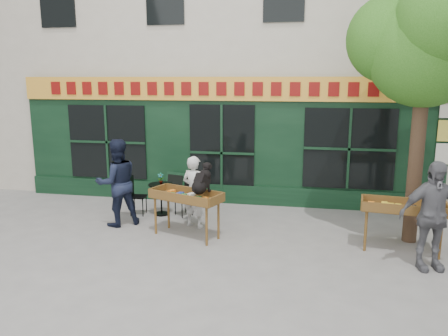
{
  "coord_description": "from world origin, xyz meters",
  "views": [
    {
      "loc": [
        2.2,
        -8.7,
        3.24
      ],
      "look_at": [
        0.41,
        0.5,
        1.33
      ],
      "focal_mm": 35.0,
      "sensor_mm": 36.0,
      "label": 1
    }
  ],
  "objects_px": {
    "book_cart_center": "(186,198)",
    "man_right": "(432,216)",
    "dog": "(202,178)",
    "bistro_table": "(161,193)",
    "man_left": "(117,183)",
    "woman": "(194,192)",
    "book_cart_right": "(403,210)"
  },
  "relations": [
    {
      "from": "man_right",
      "to": "bistro_table",
      "type": "bearing_deg",
      "value": 146.84
    },
    {
      "from": "dog",
      "to": "bistro_table",
      "type": "bearing_deg",
      "value": 154.9
    },
    {
      "from": "man_left",
      "to": "woman",
      "type": "bearing_deg",
      "value": 147.87
    },
    {
      "from": "dog",
      "to": "man_right",
      "type": "height_order",
      "value": "man_right"
    },
    {
      "from": "woman",
      "to": "man_left",
      "type": "height_order",
      "value": "man_left"
    },
    {
      "from": "book_cart_right",
      "to": "bistro_table",
      "type": "height_order",
      "value": "book_cart_right"
    },
    {
      "from": "book_cart_center",
      "to": "man_right",
      "type": "xyz_separation_m",
      "value": [
        4.55,
        -0.73,
        0.13
      ]
    },
    {
      "from": "bistro_table",
      "to": "man_left",
      "type": "height_order",
      "value": "man_left"
    },
    {
      "from": "dog",
      "to": "man_left",
      "type": "xyz_separation_m",
      "value": [
        -2.06,
        0.48,
        -0.31
      ]
    },
    {
      "from": "book_cart_center",
      "to": "bistro_table",
      "type": "distance_m",
      "value": 1.69
    },
    {
      "from": "dog",
      "to": "man_right",
      "type": "xyz_separation_m",
      "value": [
        4.2,
        -0.68,
        -0.33
      ]
    },
    {
      "from": "bistro_table",
      "to": "book_cart_center",
      "type": "bearing_deg",
      "value": -52.84
    },
    {
      "from": "bistro_table",
      "to": "man_right",
      "type": "bearing_deg",
      "value": -20.31
    },
    {
      "from": "dog",
      "to": "man_right",
      "type": "distance_m",
      "value": 4.26
    },
    {
      "from": "book_cart_center",
      "to": "man_left",
      "type": "distance_m",
      "value": 1.77
    },
    {
      "from": "bistro_table",
      "to": "book_cart_right",
      "type": "bearing_deg",
      "value": -13.96
    },
    {
      "from": "bistro_table",
      "to": "man_left",
      "type": "xyz_separation_m",
      "value": [
        -0.7,
        -0.9,
        0.43
      ]
    },
    {
      "from": "woman",
      "to": "man_right",
      "type": "xyz_separation_m",
      "value": [
        4.55,
        -1.38,
        0.15
      ]
    },
    {
      "from": "woman",
      "to": "book_cart_right",
      "type": "xyz_separation_m",
      "value": [
        4.25,
        -0.63,
        0.02
      ]
    },
    {
      "from": "woman",
      "to": "bistro_table",
      "type": "height_order",
      "value": "woman"
    },
    {
      "from": "book_cart_center",
      "to": "woman",
      "type": "relative_size",
      "value": 1.01
    },
    {
      "from": "book_cart_center",
      "to": "book_cart_right",
      "type": "bearing_deg",
      "value": 20.7
    },
    {
      "from": "book_cart_center",
      "to": "man_right",
      "type": "relative_size",
      "value": 0.85
    },
    {
      "from": "woman",
      "to": "man_left",
      "type": "bearing_deg",
      "value": 27.66
    },
    {
      "from": "book_cart_center",
      "to": "woman",
      "type": "xyz_separation_m",
      "value": [
        -0.0,
        0.65,
        -0.02
      ]
    },
    {
      "from": "book_cart_center",
      "to": "book_cart_right",
      "type": "height_order",
      "value": "same"
    },
    {
      "from": "book_cart_center",
      "to": "woman",
      "type": "height_order",
      "value": "woman"
    },
    {
      "from": "woman",
      "to": "man_right",
      "type": "height_order",
      "value": "man_right"
    },
    {
      "from": "book_cart_center",
      "to": "dog",
      "type": "xyz_separation_m",
      "value": [
        0.35,
        -0.05,
        0.47
      ]
    },
    {
      "from": "dog",
      "to": "man_left",
      "type": "height_order",
      "value": "man_left"
    },
    {
      "from": "dog",
      "to": "man_left",
      "type": "relative_size",
      "value": 0.31
    },
    {
      "from": "man_left",
      "to": "dog",
      "type": "bearing_deg",
      "value": 127.42
    }
  ]
}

